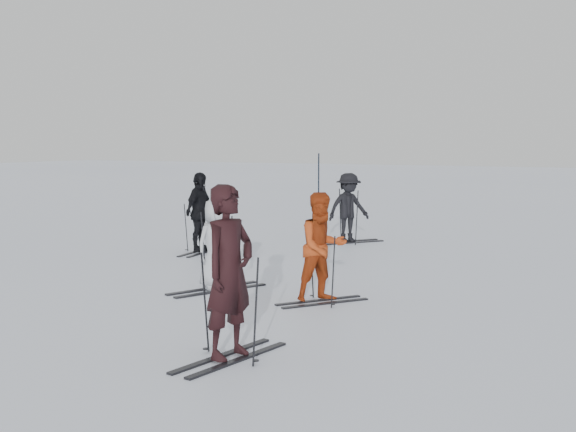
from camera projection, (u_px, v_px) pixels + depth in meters
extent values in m
plane|color=silver|center=(264.00, 273.00, 13.66)|extent=(120.00, 120.00, 0.00)
imported|color=black|center=(229.00, 274.00, 8.20)|extent=(0.59, 0.79, 1.98)
imported|color=#A33712|center=(322.00, 249.00, 11.10)|extent=(1.00, 1.04, 1.69)
imported|color=#A9ADB3|center=(216.00, 246.00, 12.04)|extent=(0.74, 0.87, 1.52)
imported|color=black|center=(199.00, 213.00, 16.10)|extent=(0.53, 1.08, 1.77)
imported|color=black|center=(348.00, 209.00, 17.70)|extent=(1.17, 1.24, 1.68)
cylinder|color=black|center=(319.00, 186.00, 23.46)|extent=(0.05, 0.05, 2.10)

